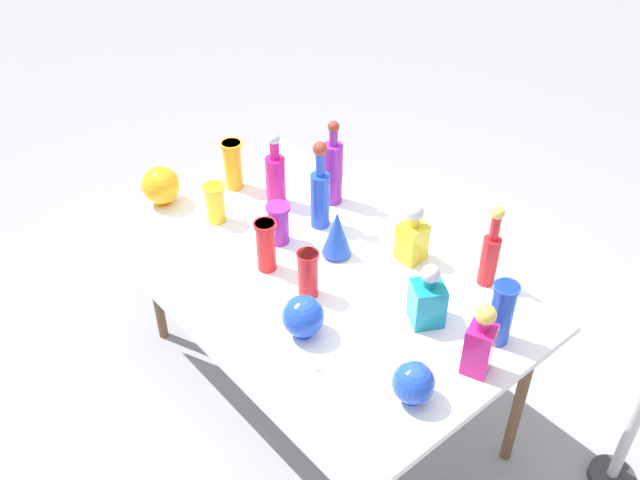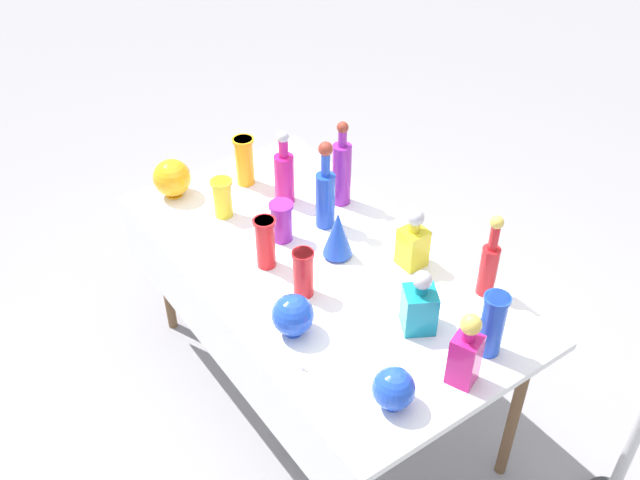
{
  "view_description": "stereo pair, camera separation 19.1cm",
  "coord_description": "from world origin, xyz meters",
  "px_view_note": "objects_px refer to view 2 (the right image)",
  "views": [
    {
      "loc": [
        1.62,
        -1.38,
        2.51
      ],
      "look_at": [
        0.0,
        0.0,
        0.86
      ],
      "focal_mm": 40.0,
      "sensor_mm": 36.0,
      "label": 1
    },
    {
      "loc": [
        1.73,
        -1.23,
        2.51
      ],
      "look_at": [
        0.0,
        0.0,
        0.86
      ],
      "focal_mm": 40.0,
      "sensor_mm": 36.0,
      "label": 2
    }
  ],
  "objects_px": {
    "slender_vase_0": "(222,197)",
    "fluted_vase_0": "(338,234)",
    "square_decanter_0": "(466,353)",
    "round_bowl_0": "(172,178)",
    "round_bowl_1": "(293,315)",
    "slender_vase_5": "(303,272)",
    "slender_vase_1": "(282,220)",
    "slender_vase_2": "(493,323)",
    "round_bowl_2": "(394,389)",
    "square_decanter_1": "(419,305)",
    "tall_bottle_2": "(489,263)",
    "slender_vase_4": "(244,160)",
    "slender_vase_3": "(265,241)",
    "tall_bottle_3": "(342,170)",
    "tall_bottle_1": "(284,174)",
    "tall_bottle_0": "(325,193)",
    "square_decanter_2": "(413,242)"
  },
  "relations": [
    {
      "from": "tall_bottle_3",
      "to": "slender_vase_2",
      "type": "height_order",
      "value": "tall_bottle_3"
    },
    {
      "from": "tall_bottle_3",
      "to": "round_bowl_2",
      "type": "bearing_deg",
      "value": -28.43
    },
    {
      "from": "square_decanter_1",
      "to": "slender_vase_2",
      "type": "relative_size",
      "value": 1.02
    },
    {
      "from": "slender_vase_0",
      "to": "fluted_vase_0",
      "type": "bearing_deg",
      "value": 24.86
    },
    {
      "from": "slender_vase_2",
      "to": "slender_vase_3",
      "type": "xyz_separation_m",
      "value": [
        -0.8,
        -0.36,
        -0.01
      ]
    },
    {
      "from": "tall_bottle_3",
      "to": "square_decanter_1",
      "type": "relative_size",
      "value": 1.57
    },
    {
      "from": "slender_vase_3",
      "to": "round_bowl_2",
      "type": "relative_size",
      "value": 1.49
    },
    {
      "from": "slender_vase_0",
      "to": "fluted_vase_0",
      "type": "relative_size",
      "value": 0.85
    },
    {
      "from": "slender_vase_5",
      "to": "fluted_vase_0",
      "type": "bearing_deg",
      "value": 114.74
    },
    {
      "from": "slender_vase_0",
      "to": "round_bowl_1",
      "type": "height_order",
      "value": "slender_vase_0"
    },
    {
      "from": "slender_vase_1",
      "to": "fluted_vase_0",
      "type": "bearing_deg",
      "value": 28.96
    },
    {
      "from": "tall_bottle_2",
      "to": "slender_vase_1",
      "type": "bearing_deg",
      "value": -148.2
    },
    {
      "from": "tall_bottle_0",
      "to": "slender_vase_0",
      "type": "xyz_separation_m",
      "value": [
        -0.3,
        -0.31,
        -0.06
      ]
    },
    {
      "from": "tall_bottle_2",
      "to": "tall_bottle_0",
      "type": "bearing_deg",
      "value": -160.79
    },
    {
      "from": "square_decanter_0",
      "to": "round_bowl_0",
      "type": "height_order",
      "value": "square_decanter_0"
    },
    {
      "from": "tall_bottle_3",
      "to": "slender_vase_0",
      "type": "bearing_deg",
      "value": -114.14
    },
    {
      "from": "square_decanter_2",
      "to": "round_bowl_0",
      "type": "height_order",
      "value": "square_decanter_2"
    },
    {
      "from": "tall_bottle_3",
      "to": "square_decanter_2",
      "type": "bearing_deg",
      "value": -3.54
    },
    {
      "from": "slender_vase_2",
      "to": "round_bowl_2",
      "type": "relative_size",
      "value": 1.68
    },
    {
      "from": "tall_bottle_2",
      "to": "round_bowl_0",
      "type": "distance_m",
      "value": 1.39
    },
    {
      "from": "fluted_vase_0",
      "to": "slender_vase_2",
      "type": "bearing_deg",
      "value": 8.94
    },
    {
      "from": "slender_vase_2",
      "to": "slender_vase_3",
      "type": "distance_m",
      "value": 0.88
    },
    {
      "from": "round_bowl_1",
      "to": "tall_bottle_2",
      "type": "bearing_deg",
      "value": 71.26
    },
    {
      "from": "square_decanter_0",
      "to": "slender_vase_1",
      "type": "relative_size",
      "value": 1.66
    },
    {
      "from": "tall_bottle_0",
      "to": "tall_bottle_3",
      "type": "xyz_separation_m",
      "value": [
        -0.09,
        0.15,
        0.0
      ]
    },
    {
      "from": "tall_bottle_1",
      "to": "slender_vase_0",
      "type": "relative_size",
      "value": 1.98
    },
    {
      "from": "slender_vase_5",
      "to": "round_bowl_0",
      "type": "height_order",
      "value": "slender_vase_5"
    },
    {
      "from": "square_decanter_1",
      "to": "round_bowl_2",
      "type": "bearing_deg",
      "value": -53.72
    },
    {
      "from": "round_bowl_0",
      "to": "fluted_vase_0",
      "type": "bearing_deg",
      "value": 24.06
    },
    {
      "from": "tall_bottle_0",
      "to": "square_decanter_0",
      "type": "distance_m",
      "value": 0.94
    },
    {
      "from": "tall_bottle_2",
      "to": "slender_vase_0",
      "type": "distance_m",
      "value": 1.11
    },
    {
      "from": "square_decanter_0",
      "to": "fluted_vase_0",
      "type": "relative_size",
      "value": 1.4
    },
    {
      "from": "square_decanter_0",
      "to": "slender_vase_5",
      "type": "relative_size",
      "value": 1.46
    },
    {
      "from": "tall_bottle_2",
      "to": "square_decanter_0",
      "type": "distance_m",
      "value": 0.44
    },
    {
      "from": "slender_vase_2",
      "to": "slender_vase_3",
      "type": "bearing_deg",
      "value": -155.63
    },
    {
      "from": "slender_vase_0",
      "to": "tall_bottle_1",
      "type": "bearing_deg",
      "value": 77.41
    },
    {
      "from": "square_decanter_1",
      "to": "slender_vase_3",
      "type": "distance_m",
      "value": 0.64
    },
    {
      "from": "tall_bottle_2",
      "to": "slender_vase_3",
      "type": "xyz_separation_m",
      "value": [
        -0.59,
        -0.57,
        -0.03
      ]
    },
    {
      "from": "tall_bottle_3",
      "to": "slender_vase_0",
      "type": "relative_size",
      "value": 2.26
    },
    {
      "from": "tall_bottle_3",
      "to": "slender_vase_4",
      "type": "relative_size",
      "value": 1.73
    },
    {
      "from": "slender_vase_0",
      "to": "round_bowl_1",
      "type": "bearing_deg",
      "value": -11.01
    },
    {
      "from": "tall_bottle_0",
      "to": "tall_bottle_1",
      "type": "relative_size",
      "value": 1.15
    },
    {
      "from": "tall_bottle_0",
      "to": "slender_vase_3",
      "type": "distance_m",
      "value": 0.35
    },
    {
      "from": "tall_bottle_2",
      "to": "slender_vase_4",
      "type": "xyz_separation_m",
      "value": [
        -1.13,
        -0.34,
        -0.02
      ]
    },
    {
      "from": "slender_vase_2",
      "to": "slender_vase_5",
      "type": "distance_m",
      "value": 0.68
    },
    {
      "from": "tall_bottle_3",
      "to": "fluted_vase_0",
      "type": "xyz_separation_m",
      "value": [
        0.29,
        -0.23,
        -0.05
      ]
    },
    {
      "from": "tall_bottle_3",
      "to": "slender_vase_5",
      "type": "relative_size",
      "value": 2.01
    },
    {
      "from": "slender_vase_4",
      "to": "slender_vase_3",
      "type": "bearing_deg",
      "value": -22.92
    },
    {
      "from": "slender_vase_2",
      "to": "round_bowl_1",
      "type": "bearing_deg",
      "value": -132.82
    },
    {
      "from": "fluted_vase_0",
      "to": "round_bowl_2",
      "type": "distance_m",
      "value": 0.75
    }
  ]
}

